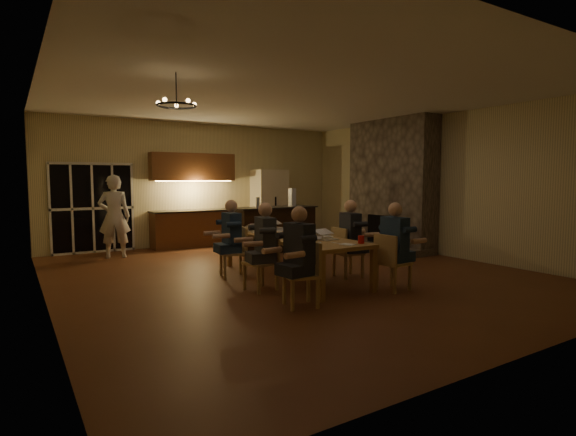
{
  "coord_description": "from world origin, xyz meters",
  "views": [
    {
      "loc": [
        -4.39,
        -6.9,
        1.75
      ],
      "look_at": [
        0.11,
        0.3,
        1.0
      ],
      "focal_mm": 28.0,
      "sensor_mm": 36.0,
      "label": 1
    }
  ],
  "objects_px": {
    "redcup_near": "(361,240)",
    "dining_table": "(292,257)",
    "laptop_c": "(279,229)",
    "standing_person": "(114,216)",
    "laptop_f": "(276,223)",
    "bar_blender": "(292,197)",
    "can_right": "(304,230)",
    "person_left_mid": "(265,247)",
    "plate_far": "(290,230)",
    "person_left_far": "(232,239)",
    "chair_right_mid": "(348,252)",
    "plate_near": "(326,237)",
    "refrigerator": "(269,205)",
    "redcup_mid": "(261,232)",
    "person_left_near": "(299,257)",
    "laptop_d": "(305,228)",
    "mug_back": "(253,230)",
    "chair_left_near": "(301,274)",
    "laptop_a": "(311,237)",
    "person_right_near": "(394,246)",
    "laptop_b": "(328,233)",
    "person_right_mid": "(350,239)",
    "chandelier": "(177,106)",
    "chair_left_far": "(233,252)",
    "mug_mid": "(280,230)",
    "can_cola": "(250,226)",
    "chair_right_far": "(311,244)",
    "redcup_far": "(262,225)",
    "bar_island": "(275,229)",
    "plate_left": "(304,242)",
    "bar_bottle": "(258,202)",
    "mug_front": "(302,235)",
    "chair_right_near": "(393,262)",
    "chair_left_mid": "(261,262)",
    "can_silver": "(316,237)"
  },
  "relations": [
    {
      "from": "mug_back",
      "to": "person_left_mid",
      "type": "bearing_deg",
      "value": -109.43
    },
    {
      "from": "chair_left_near",
      "to": "person_left_mid",
      "type": "distance_m",
      "value": 1.08
    },
    {
      "from": "laptop_c",
      "to": "can_right",
      "type": "bearing_deg",
      "value": -161.93
    },
    {
      "from": "standing_person",
      "to": "mug_back",
      "type": "distance_m",
      "value": 3.56
    },
    {
      "from": "chair_right_near",
      "to": "plate_left",
      "type": "relative_size",
      "value": 3.37
    },
    {
      "from": "laptop_b",
      "to": "bar_blender",
      "type": "distance_m",
      "value": 3.83
    },
    {
      "from": "person_left_near",
      "to": "chandelier",
      "type": "bearing_deg",
      "value": -138.29
    },
    {
      "from": "person_left_mid",
      "to": "plate_far",
      "type": "height_order",
      "value": "person_left_mid"
    },
    {
      "from": "laptop_c",
      "to": "bar_bottle",
      "type": "bearing_deg",
      "value": -103.49
    },
    {
      "from": "laptop_a",
      "to": "redcup_mid",
      "type": "bearing_deg",
      "value": -54.77
    },
    {
      "from": "plate_near",
      "to": "refrigerator",
      "type": "bearing_deg",
      "value": 70.96
    },
    {
      "from": "can_cola",
      "to": "person_left_far",
      "type": "bearing_deg",
      "value": -134.4
    },
    {
      "from": "bar_island",
      "to": "plate_left",
      "type": "bearing_deg",
      "value": -115.16
    },
    {
      "from": "chair_left_far",
      "to": "person_left_mid",
      "type": "relative_size",
      "value": 0.64
    },
    {
      "from": "chair_right_mid",
      "to": "person_left_mid",
      "type": "xyz_separation_m",
      "value": [
        -1.72,
        -0.05,
        0.24
      ]
    },
    {
      "from": "chair_left_near",
      "to": "standing_person",
      "type": "bearing_deg",
      "value": -151.73
    },
    {
      "from": "redcup_near",
      "to": "can_right",
      "type": "xyz_separation_m",
      "value": [
        0.02,
        1.6,
        0.0
      ]
    },
    {
      "from": "dining_table",
      "to": "redcup_mid",
      "type": "height_order",
      "value": "redcup_mid"
    },
    {
      "from": "person_left_far",
      "to": "redcup_near",
      "type": "xyz_separation_m",
      "value": [
        1.28,
        -1.97,
        0.12
      ]
    },
    {
      "from": "person_right_mid",
      "to": "laptop_d",
      "type": "height_order",
      "value": "person_right_mid"
    },
    {
      "from": "person_right_mid",
      "to": "plate_near",
      "type": "distance_m",
      "value": 0.51
    },
    {
      "from": "laptop_c",
      "to": "standing_person",
      "type": "bearing_deg",
      "value": -54.5
    },
    {
      "from": "laptop_d",
      "to": "redcup_mid",
      "type": "distance_m",
      "value": 0.79
    },
    {
      "from": "refrigerator",
      "to": "person_left_mid",
      "type": "bearing_deg",
      "value": -120.31
    },
    {
      "from": "redcup_far",
      "to": "person_left_far",
      "type": "bearing_deg",
      "value": -143.09
    },
    {
      "from": "person_right_mid",
      "to": "mug_front",
      "type": "xyz_separation_m",
      "value": [
        -0.91,
        0.16,
        0.11
      ]
    },
    {
      "from": "plate_near",
      "to": "mug_mid",
      "type": "bearing_deg",
      "value": 108.15
    },
    {
      "from": "chandelier",
      "to": "refrigerator",
      "type": "bearing_deg",
      "value": 49.05
    },
    {
      "from": "chair_left_near",
      "to": "chair_left_far",
      "type": "xyz_separation_m",
      "value": [
        0.0,
        2.18,
        0.0
      ]
    },
    {
      "from": "person_right_near",
      "to": "laptop_b",
      "type": "distance_m",
      "value": 1.08
    },
    {
      "from": "person_right_near",
      "to": "dining_table",
      "type": "bearing_deg",
      "value": 28.26
    },
    {
      "from": "redcup_mid",
      "to": "plate_far",
      "type": "relative_size",
      "value": 0.47
    },
    {
      "from": "bar_island",
      "to": "laptop_c",
      "type": "distance_m",
      "value": 2.91
    },
    {
      "from": "chair_right_near",
      "to": "can_silver",
      "type": "distance_m",
      "value": 1.28
    },
    {
      "from": "person_left_near",
      "to": "laptop_d",
      "type": "bearing_deg",
      "value": 136.4
    },
    {
      "from": "dining_table",
      "to": "chair_left_mid",
      "type": "height_order",
      "value": "chair_left_mid"
    },
    {
      "from": "chair_right_far",
      "to": "mug_back",
      "type": "height_order",
      "value": "chair_right_far"
    },
    {
      "from": "chair_left_mid",
      "to": "plate_near",
      "type": "relative_size",
      "value": 3.31
    },
    {
      "from": "refrigerator",
      "to": "mug_mid",
      "type": "height_order",
      "value": "refrigerator"
    },
    {
      "from": "chair_left_far",
      "to": "can_right",
      "type": "xyz_separation_m",
      "value": [
        1.28,
        -0.37,
        0.37
      ]
    },
    {
      "from": "laptop_f",
      "to": "bar_blender",
      "type": "relative_size",
      "value": 0.74
    },
    {
      "from": "bar_island",
      "to": "chandelier",
      "type": "height_order",
      "value": "chandelier"
    },
    {
      "from": "laptop_b",
      "to": "plate_far",
      "type": "relative_size",
      "value": 1.26
    },
    {
      "from": "mug_back",
      "to": "laptop_d",
      "type": "bearing_deg",
      "value": -49.91
    },
    {
      "from": "redcup_near",
      "to": "dining_table",
      "type": "bearing_deg",
      "value": 105.97
    },
    {
      "from": "bar_blender",
      "to": "person_left_mid",
      "type": "bearing_deg",
      "value": -133.66
    },
    {
      "from": "standing_person",
      "to": "plate_far",
      "type": "height_order",
      "value": "standing_person"
    },
    {
      "from": "mug_mid",
      "to": "can_cola",
      "type": "bearing_deg",
      "value": 100.13
    },
    {
      "from": "refrigerator",
      "to": "plate_left",
      "type": "distance_m",
      "value": 5.79
    },
    {
      "from": "chair_left_far",
      "to": "mug_front",
      "type": "distance_m",
      "value": 1.33
    }
  ]
}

